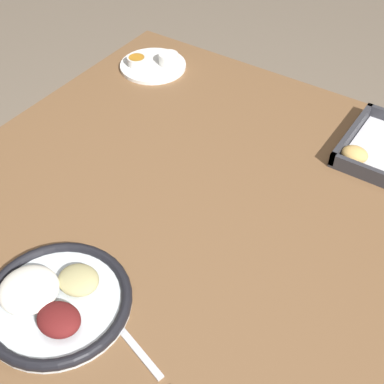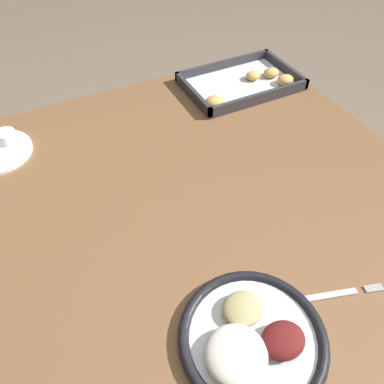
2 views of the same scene
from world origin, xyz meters
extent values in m
plane|color=#7A6B59|center=(0.00, 0.00, 0.00)|extent=(8.00, 8.00, 0.00)
cube|color=brown|center=(0.00, 0.00, 0.74)|extent=(1.10, 1.09, 0.03)
cylinder|color=brown|center=(-0.50, 0.49, 0.36)|extent=(0.06, 0.06, 0.73)
cylinder|color=silver|center=(-0.08, -0.34, 0.77)|extent=(0.25, 0.25, 0.01)
torus|color=black|center=(-0.08, -0.34, 0.77)|extent=(0.26, 0.26, 0.02)
ellipsoid|color=white|center=(-0.12, -0.35, 0.79)|extent=(0.10, 0.10, 0.04)
ellipsoid|color=maroon|center=(-0.04, -0.37, 0.79)|extent=(0.08, 0.07, 0.03)
ellipsoid|color=tan|center=(-0.07, -0.29, 0.78)|extent=(0.08, 0.07, 0.03)
cube|color=silver|center=(0.07, -0.32, 0.76)|extent=(0.17, 0.06, 0.00)
cylinder|color=white|center=(-0.41, 0.38, 0.76)|extent=(0.18, 0.18, 0.01)
cylinder|color=silver|center=(-0.37, 0.41, 0.78)|extent=(0.05, 0.05, 0.03)
cylinder|color=#B22819|center=(-0.37, 0.41, 0.80)|extent=(0.04, 0.04, 0.01)
cylinder|color=silver|center=(-0.44, 0.36, 0.78)|extent=(0.05, 0.05, 0.02)
cylinder|color=#C67F23|center=(-0.44, 0.36, 0.79)|extent=(0.04, 0.04, 0.01)
cube|color=#333338|center=(0.17, 0.38, 0.78)|extent=(0.01, 0.24, 0.03)
ellipsoid|color=tan|center=(0.21, 0.30, 0.78)|extent=(0.06, 0.05, 0.03)
camera|label=1|loc=(0.41, -0.65, 1.54)|focal=50.00mm
camera|label=2|loc=(-0.28, -0.52, 1.41)|focal=35.00mm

